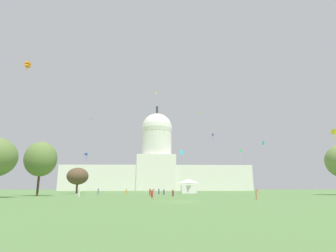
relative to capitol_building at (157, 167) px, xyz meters
The scene contains 28 objects.
ground_plane 182.42m from the capitol_building, 88.28° to the right, with size 800.00×800.00×0.00m, color #567F42.
capitol_building is the anchor object (origin of this frame).
event_tent 120.70m from the capitol_building, 83.89° to the right, with size 5.54×6.54×5.16m.
tree_west_near 154.42m from the capitol_building, 99.83° to the right, with size 8.40×8.05×12.87m.
tree_west_mid 119.10m from the capitol_building, 103.60° to the right, with size 10.17×10.38×9.25m.
person_red_near_tent 148.90m from the capitol_building, 89.98° to the right, with size 0.58×0.58×1.75m.
person_white_mid_center 161.85m from the capitol_building, 95.06° to the right, with size 0.42×0.42×1.72m.
person_navy_back_left 132.53m from the capitol_building, 89.02° to the right, with size 0.45×0.45×1.72m.
person_purple_near_tree_east 142.19m from the capitol_building, 88.51° to the right, with size 0.43×0.43×1.54m.
person_grey_near_tree_west 142.27m from the capitol_building, 95.92° to the right, with size 0.62×0.62×1.74m.
person_orange_lawn_far_right 124.29m from the capitol_building, 94.15° to the right, with size 0.39×0.39×1.59m.
person_maroon_deep_crowd 156.69m from the capitol_building, 87.99° to the right, with size 0.53×0.53×1.49m.
person_maroon_mid_right 164.76m from the capitol_building, 89.66° to the right, with size 0.48×0.48×1.57m.
person_tan_mid_left 173.07m from the capitol_building, 89.52° to the right, with size 0.47×0.47×1.68m.
person_tan_back_right 147.03m from the capitol_building, 78.36° to the right, with size 0.47×0.47×1.57m.
person_tan_front_right 176.82m from the capitol_building, 84.20° to the right, with size 0.58×0.58×1.63m.
kite_turquoise_low 144.96m from the capitol_building, 77.05° to the right, with size 0.88×0.58×1.24m.
kite_red_high 91.03m from the capitol_building, 111.25° to the right, with size 1.58×1.01×0.21m.
kite_gold_high 80.22m from the capitol_building, 89.96° to the right, with size 1.08×0.38×1.20m.
kite_blue_low 144.74m from the capitol_building, 97.05° to the right, with size 0.92×0.91×2.26m.
kite_lime_high 88.18m from the capitol_building, 74.68° to the right, with size 0.72×0.66×0.93m.
kite_green_mid 100.31m from the capitol_building, 66.13° to the right, with size 0.89×0.57×4.58m.
kite_black_high 39.40m from the capitol_building, 81.07° to the right, with size 1.02×1.36×3.02m.
kite_pink_high 65.67m from the capitol_building, 122.49° to the right, with size 0.63×0.54×4.04m.
kite_cyan_low 134.66m from the capitol_building, 86.06° to the right, with size 0.92×0.43×3.68m.
kite_yellow_low 160.64m from the capitol_building, 73.65° to the right, with size 1.24×0.58×2.76m.
kite_violet_mid 114.05m from the capitol_building, 78.00° to the right, with size 0.68×1.15×3.23m.
kite_orange_mid 159.52m from the capitol_building, 100.86° to the right, with size 1.27×1.34×3.28m.
Camera 1 is at (-3.06, -37.69, 1.74)m, focal length 29.36 mm.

